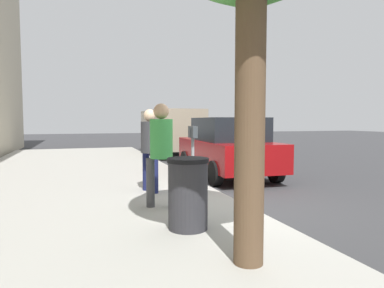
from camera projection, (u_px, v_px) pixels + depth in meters
name	position (u px, v px, depth m)	size (l,w,h in m)	color
ground_plane	(240.00, 210.00, 6.47)	(80.00, 80.00, 0.00)	#38383A
sidewalk_slab	(73.00, 220.00, 5.53)	(28.00, 6.00, 0.15)	#A8A59E
parking_meter	(193.00, 144.00, 7.63)	(0.36, 0.12, 1.41)	gray
pedestrian_at_meter	(150.00, 143.00, 7.31)	(0.52, 0.39, 1.78)	#191E4C
pedestrian_bystander	(161.00, 146.00, 6.00)	(0.40, 0.52, 1.83)	#47474C
parked_sedan_near	(227.00, 147.00, 10.27)	(4.46, 2.09, 1.77)	maroon
parked_van_far	(170.00, 129.00, 16.61)	(5.21, 2.15, 2.18)	gray
trash_bin	(188.00, 193.00, 4.82)	(0.59, 0.59, 1.01)	#2D2D33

